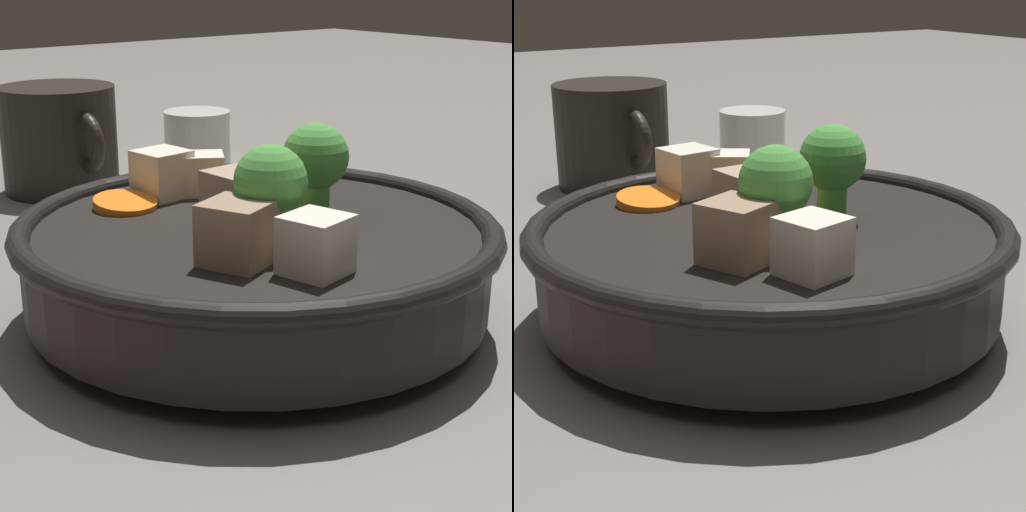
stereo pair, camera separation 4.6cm
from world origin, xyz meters
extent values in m
plane|color=slate|center=(0.00, 0.00, 0.00)|extent=(3.00, 3.00, 0.00)
cylinder|color=black|center=(0.00, 0.00, 0.01)|extent=(0.14, 0.14, 0.01)
cylinder|color=black|center=(0.00, 0.00, 0.03)|extent=(0.25, 0.25, 0.04)
torus|color=black|center=(0.00, 0.00, 0.05)|extent=(0.26, 0.26, 0.01)
cylinder|color=brown|center=(0.00, 0.00, 0.04)|extent=(0.23, 0.23, 0.02)
cylinder|color=orange|center=(-0.05, 0.04, 0.05)|extent=(0.04, 0.04, 0.01)
cylinder|color=orange|center=(-0.02, 0.01, 0.06)|extent=(0.06, 0.06, 0.01)
cylinder|color=orange|center=(-0.07, -0.04, 0.06)|extent=(0.04, 0.04, 0.01)
cylinder|color=#59B84C|center=(0.04, -0.02, 0.06)|extent=(0.02, 0.02, 0.02)
sphere|color=#47933D|center=(0.04, -0.02, 0.09)|extent=(0.04, 0.04, 0.04)
cylinder|color=#59B84C|center=(0.01, 0.03, 0.06)|extent=(0.02, 0.02, 0.02)
sphere|color=#47933D|center=(0.01, 0.03, 0.09)|extent=(0.04, 0.04, 0.04)
cube|color=tan|center=(0.00, -0.01, 0.07)|extent=(0.03, 0.03, 0.03)
cube|color=silver|center=(-0.08, -0.01, 0.07)|extent=(0.03, 0.03, 0.03)
cube|color=silver|center=(-0.07, 0.02, 0.06)|extent=(0.03, 0.03, 0.02)
cube|color=silver|center=(0.07, -0.02, 0.07)|extent=(0.03, 0.03, 0.03)
cube|color=#9E7F66|center=(0.04, -0.04, 0.07)|extent=(0.04, 0.04, 0.03)
cylinder|color=white|center=(-0.32, 0.19, 0.03)|extent=(0.06, 0.06, 0.05)
cylinder|color=brown|center=(-0.32, 0.19, 0.04)|extent=(0.05, 0.05, 0.00)
cylinder|color=black|center=(-0.32, 0.04, 0.04)|extent=(0.10, 0.10, 0.09)
torus|color=black|center=(-0.27, 0.04, 0.05)|extent=(0.05, 0.01, 0.05)
camera|label=1|loc=(0.34, -0.27, 0.19)|focal=60.00mm
camera|label=2|loc=(0.37, -0.24, 0.19)|focal=60.00mm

